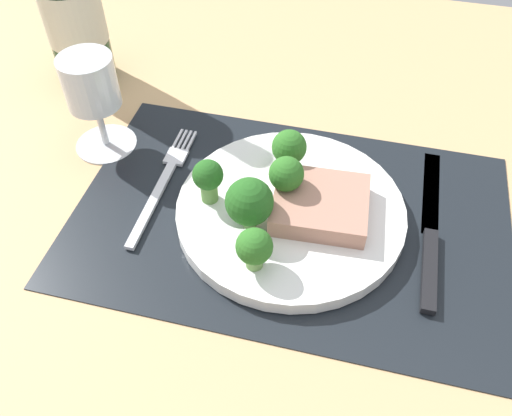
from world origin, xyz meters
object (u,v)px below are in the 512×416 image
Objects in this scene: wine_bottle at (69,1)px; fork at (163,182)px; knife at (430,236)px; plate at (290,211)px; wine_glass at (92,90)px; steak at (320,207)px.

fork is at bearing -45.17° from wine_bottle.
plate is at bearing -174.76° from knife.
wine_glass is at bearing 165.30° from plate.
wine_bottle reaches higher than wine_glass.
knife is at bearing -3.85° from fork.
steak is at bearing -13.87° from wine_glass.
fork is 13.05cm from wine_glass.
wine_bottle is at bearing 123.35° from wine_glass.
knife is (29.91, -0.89, 0.05)cm from fork.
wine_glass reaches higher than knife.
plate is at bearing -14.70° from wine_glass.
fork is (-18.18, 1.80, -2.45)cm from steak.
wine_bottle is at bearing 132.68° from fork.
wine_glass is (-27.54, 6.80, 5.14)cm from steak.
wine_bottle is at bearing 151.19° from steak.
wine_bottle is (-33.09, 19.50, 10.06)cm from plate.
wine_glass is at bearing 166.13° from steak.
knife is at bearing -8.53° from wine_glass.
wine_bottle is (-47.88, 18.97, 10.55)cm from knife.
wine_bottle reaches higher than steak.
fork is 29.92cm from knife.
steak is 0.31× the size of wine_bottle.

